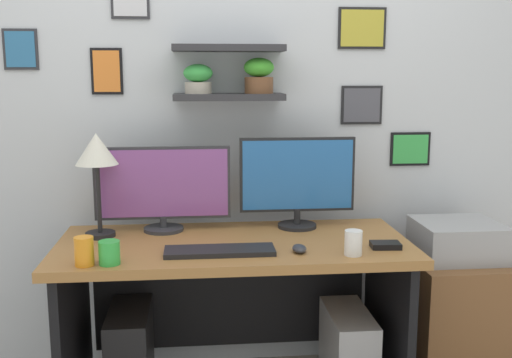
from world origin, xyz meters
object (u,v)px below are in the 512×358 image
at_px(monitor_right, 297,180).
at_px(computer_tower_right, 348,357).
at_px(desk_lamp, 97,156).
at_px(computer_tower_left, 130,355).
at_px(scissors_tray, 385,245).
at_px(water_cup, 84,251).
at_px(desk, 233,285).
at_px(drawer_cabinet, 453,318).
at_px(printer, 458,240).
at_px(coffee_mug, 109,253).
at_px(computer_mouse, 299,249).
at_px(pen_cup, 353,243).
at_px(monitor_left, 163,187).
at_px(keyboard, 220,251).

xyz_separation_m(monitor_right, computer_tower_right, (0.19, -0.26, -0.76)).
bearing_deg(desk_lamp, computer_tower_left, -27.43).
bearing_deg(monitor_right, scissors_tray, -50.59).
xyz_separation_m(desk_lamp, water_cup, (0.00, -0.40, -0.30)).
bearing_deg(scissors_tray, monitor_right, 129.41).
height_order(monitor_right, desk_lamp, desk_lamp).
relative_size(water_cup, computer_tower_right, 0.26).
xyz_separation_m(desk_lamp, scissors_tray, (1.20, -0.29, -0.35)).
bearing_deg(computer_tower_right, desk, 169.36).
height_order(drawer_cabinet, printer, printer).
xyz_separation_m(desk, coffee_mug, (-0.48, -0.31, 0.26)).
height_order(desk_lamp, coffee_mug, desk_lamp).
height_order(monitor_right, computer_mouse, monitor_right).
xyz_separation_m(coffee_mug, computer_tower_right, (0.99, 0.22, -0.58)).
height_order(pen_cup, scissors_tray, pen_cup).
distance_m(monitor_left, drawer_cabinet, 1.51).
bearing_deg(monitor_right, computer_mouse, -97.98).
height_order(monitor_left, computer_mouse, monitor_left).
height_order(desk, scissors_tray, scissors_tray).
bearing_deg(desk, water_cup, -150.95).
xyz_separation_m(water_cup, computer_tower_right, (1.08, 0.23, -0.59)).
bearing_deg(monitor_left, scissors_tray, -22.03).
distance_m(pen_cup, computer_tower_right, 0.62).
bearing_deg(pen_cup, desk, 147.46).
bearing_deg(computer_tower_left, monitor_right, 10.50).
distance_m(keyboard, computer_mouse, 0.32).
bearing_deg(coffee_mug, desk_lamp, 103.52).
bearing_deg(monitor_right, desk, -151.90).
distance_m(monitor_left, computer_tower_right, 1.12).
xyz_separation_m(coffee_mug, printer, (1.54, 0.39, -0.10)).
bearing_deg(computer_tower_right, computer_mouse, -150.82).
height_order(monitor_left, computer_tower_right, monitor_left).
relative_size(pen_cup, computer_tower_right, 0.23).
xyz_separation_m(monitor_left, computer_tower_left, (-0.16, -0.14, -0.74)).
bearing_deg(computer_mouse, water_cup, -174.01).
bearing_deg(monitor_left, monitor_right, -0.01).
bearing_deg(computer_tower_right, pen_cup, -102.41).
height_order(monitor_left, printer, monitor_left).
height_order(pen_cup, printer, pen_cup).
relative_size(water_cup, printer, 0.29).
distance_m(coffee_mug, printer, 1.59).
bearing_deg(scissors_tray, desk, 161.23).
relative_size(monitor_right, drawer_cabinet, 0.88).
bearing_deg(computer_mouse, pen_cup, -16.06).
relative_size(monitor_right, scissors_tray, 4.44).
xyz_separation_m(water_cup, printer, (1.63, 0.39, -0.11)).
bearing_deg(drawer_cabinet, monitor_left, 176.07).
bearing_deg(computer_tower_left, scissors_tray, -12.06).
bearing_deg(pen_cup, computer_tower_left, 161.21).
bearing_deg(pen_cup, keyboard, 171.80).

